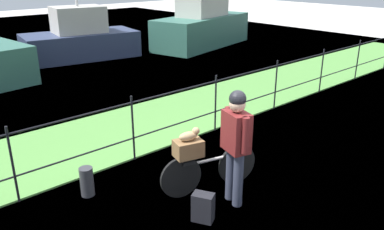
{
  "coord_description": "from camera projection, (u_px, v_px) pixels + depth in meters",
  "views": [
    {
      "loc": [
        -4.36,
        -3.2,
        3.18
      ],
      "look_at": [
        -0.35,
        1.3,
        0.9
      ],
      "focal_mm": 36.6,
      "sensor_mm": 36.0,
      "label": 1
    }
  ],
  "objects": [
    {
      "name": "ground_plane",
      "position": [
        265.0,
        186.0,
        6.07
      ],
      "size": [
        60.0,
        60.0,
        0.0
      ],
      "primitive_type": "plane",
      "color": "beige"
    },
    {
      "name": "grass_strip",
      "position": [
        142.0,
        125.0,
        8.38
      ],
      "size": [
        27.0,
        2.4,
        0.03
      ],
      "primitive_type": "cube",
      "color": "#569342",
      "rests_on": "ground"
    },
    {
      "name": "harbor_water",
      "position": [
        18.0,
        65.0,
        13.65
      ],
      "size": [
        30.0,
        30.0,
        0.0
      ],
      "primitive_type": "plane",
      "color": "#60849E",
      "rests_on": "ground"
    },
    {
      "name": "iron_fence",
      "position": [
        178.0,
        110.0,
        7.29
      ],
      "size": [
        18.04,
        0.04,
        1.18
      ],
      "color": "black",
      "rests_on": "ground"
    },
    {
      "name": "bicycle_main",
      "position": [
        209.0,
        170.0,
        5.87
      ],
      "size": [
        1.54,
        0.48,
        0.64
      ],
      "color": "black",
      "rests_on": "ground"
    },
    {
      "name": "wooden_crate",
      "position": [
        188.0,
        148.0,
        5.58
      ],
      "size": [
        0.46,
        0.37,
        0.25
      ],
      "primitive_type": "cube",
      "rotation": [
        0.0,
        0.0,
        -0.28
      ],
      "color": "brown",
      "rests_on": "bicycle_main"
    },
    {
      "name": "terrier_dog",
      "position": [
        190.0,
        135.0,
        5.52
      ],
      "size": [
        0.32,
        0.21,
        0.18
      ],
      "color": "tan",
      "rests_on": "wooden_crate"
    },
    {
      "name": "cyclist_person",
      "position": [
        236.0,
        138.0,
        5.32
      ],
      "size": [
        0.36,
        0.52,
        1.68
      ],
      "color": "#383D51",
      "rests_on": "ground"
    },
    {
      "name": "backpack_on_paving",
      "position": [
        203.0,
        207.0,
        5.18
      ],
      "size": [
        0.29,
        0.33,
        0.4
      ],
      "primitive_type": "cube",
      "rotation": [
        0.0,
        0.0,
        2.06
      ],
      "color": "black",
      "rests_on": "ground"
    },
    {
      "name": "mooring_bollard",
      "position": [
        87.0,
        182.0,
        5.76
      ],
      "size": [
        0.2,
        0.2,
        0.45
      ],
      "primitive_type": "cylinder",
      "color": "#38383D",
      "rests_on": "ground"
    },
    {
      "name": "moored_boat_near",
      "position": [
        80.0,
        39.0,
        14.43
      ],
      "size": [
        4.28,
        2.47,
        3.48
      ],
      "color": "#2D3856",
      "rests_on": "ground"
    },
    {
      "name": "moored_boat_far",
      "position": [
        202.0,
        26.0,
        16.65
      ],
      "size": [
        5.19,
        2.96,
        3.76
      ],
      "color": "#336656",
      "rests_on": "ground"
    }
  ]
}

